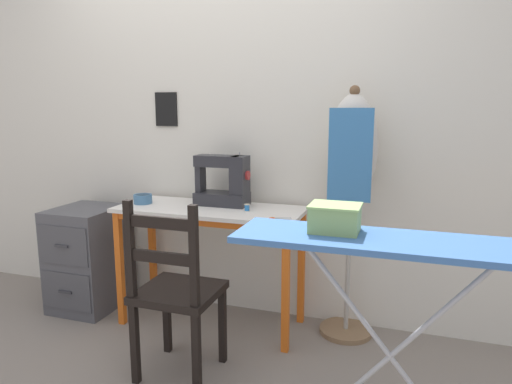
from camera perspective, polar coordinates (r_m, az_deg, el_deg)
ground_plane at (r=2.90m, az=-7.49°, el=-17.78°), size 14.00×14.00×0.00m
wall_back at (r=3.05m, az=-3.63°, el=8.66°), size 10.00×0.06×2.55m
sewing_table at (r=2.85m, az=-5.85°, el=-4.08°), size 1.16×0.47×0.76m
sewing_machine at (r=2.87m, az=-3.88°, el=1.26°), size 0.35×0.17×0.34m
fabric_bowl at (r=3.03m, az=-13.96°, el=-0.82°), size 0.12×0.12×0.06m
scissors at (r=2.54m, az=2.61°, el=-3.32°), size 0.12×0.07×0.01m
thread_spool_near_machine at (r=2.72m, az=-1.13°, el=-1.97°), size 0.03×0.03×0.04m
wooden_chair at (r=2.39m, az=-9.95°, el=-12.36°), size 0.40×0.38×0.94m
filing_cabinet at (r=3.38m, az=-20.27°, el=-7.74°), size 0.41×0.48×0.70m
dress_form at (r=2.69m, az=11.90°, el=3.37°), size 0.32×0.32×1.50m
ironing_board at (r=1.75m, az=17.10°, el=-7.32°), size 1.19×0.33×0.91m
storage_box at (r=1.78m, az=9.84°, el=-3.20°), size 0.19×0.16×0.11m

